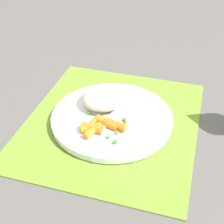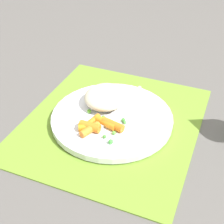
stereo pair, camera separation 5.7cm
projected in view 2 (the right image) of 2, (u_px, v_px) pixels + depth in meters
ground_plane at (112, 123)px, 0.73m from camera, size 2.40×2.40×0.00m
placemat at (112, 122)px, 0.72m from camera, size 0.42×0.37×0.01m
plate at (112, 118)px, 0.72m from camera, size 0.27×0.27×0.01m
rice_mound at (105, 97)px, 0.74m from camera, size 0.10×0.09×0.04m
carrot_portion at (98, 125)px, 0.67m from camera, size 0.08×0.09×0.02m
pea_scatter at (97, 126)px, 0.68m from camera, size 0.09×0.10×0.01m
fork at (116, 110)px, 0.72m from camera, size 0.19×0.04×0.01m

